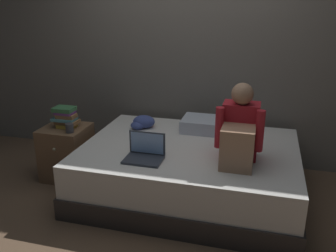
% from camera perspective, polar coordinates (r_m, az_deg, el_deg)
% --- Properties ---
extents(ground_plane, '(8.00, 8.00, 0.00)m').
position_cam_1_polar(ground_plane, '(3.38, -1.22, -12.47)').
color(ground_plane, brown).
extents(wall_back, '(5.60, 0.10, 2.70)m').
position_cam_1_polar(wall_back, '(4.06, 3.55, 13.22)').
color(wall_back, slate).
rests_on(wall_back, ground_plane).
extents(bed, '(2.00, 1.50, 0.49)m').
position_cam_1_polar(bed, '(3.47, 3.35, -6.96)').
color(bed, '#332D2B').
rests_on(bed, ground_plane).
extents(nightstand, '(0.44, 0.46, 0.55)m').
position_cam_1_polar(nightstand, '(3.92, -15.60, -4.00)').
color(nightstand, brown).
rests_on(nightstand, ground_plane).
extents(person_sitting, '(0.39, 0.44, 0.66)m').
position_cam_1_polar(person_sitting, '(3.03, 11.16, -1.07)').
color(person_sitting, '#B21E28').
rests_on(person_sitting, bed).
extents(laptop, '(0.32, 0.23, 0.22)m').
position_cam_1_polar(laptop, '(3.08, -3.66, -4.24)').
color(laptop, '#333842').
rests_on(laptop, bed).
extents(pillow, '(0.56, 0.36, 0.13)m').
position_cam_1_polar(pillow, '(3.74, 6.58, 0.16)').
color(pillow, silver).
rests_on(pillow, bed).
extents(book_stack, '(0.25, 0.17, 0.21)m').
position_cam_1_polar(book_stack, '(3.78, -15.80, 1.33)').
color(book_stack, gold).
rests_on(book_stack, nightstand).
extents(mug, '(0.08, 0.08, 0.09)m').
position_cam_1_polar(mug, '(3.64, -15.22, -0.31)').
color(mug, '#3D3D42').
rests_on(mug, nightstand).
extents(clothes_pile, '(0.24, 0.25, 0.13)m').
position_cam_1_polar(clothes_pile, '(3.84, -3.89, 0.62)').
color(clothes_pile, '#8E3D47').
rests_on(clothes_pile, bed).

